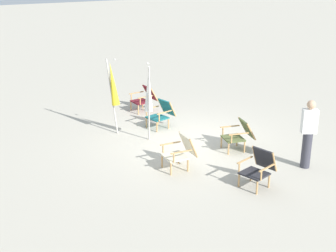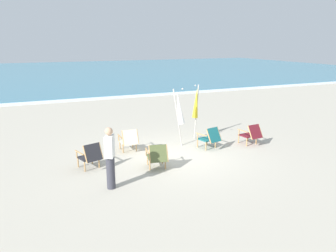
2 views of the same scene
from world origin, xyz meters
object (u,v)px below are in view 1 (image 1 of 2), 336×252
at_px(beach_chair_far_center, 145,98).
at_px(umbrella_furled_white, 149,91).
at_px(beach_chair_front_right, 181,151).
at_px(beach_chair_front_left, 162,113).
at_px(umbrella_furled_yellow, 113,85).
at_px(beach_chair_back_left, 239,134).
at_px(person_near_chairs, 308,134).
at_px(beach_chair_mid_center, 259,167).

height_order(beach_chair_far_center, umbrella_furled_white, umbrella_furled_white).
bearing_deg(umbrella_furled_white, beach_chair_front_right, 178.14).
relative_size(beach_chair_front_left, umbrella_furled_yellow, 0.41).
bearing_deg(umbrella_furled_yellow, beach_chair_front_right, -169.37).
height_order(beach_chair_front_right, beach_chair_back_left, beach_chair_front_right).
distance_m(umbrella_furled_white, person_near_chairs, 4.09).
height_order(umbrella_furled_white, umbrella_furled_yellow, umbrella_furled_yellow).
xyz_separation_m(beach_chair_front_right, umbrella_furled_yellow, (2.87, 0.54, 0.95)).
xyz_separation_m(beach_chair_far_center, beach_chair_front_right, (-4.31, 1.05, 0.01)).
distance_m(beach_chair_far_center, beach_chair_front_right, 4.44).
bearing_deg(beach_chair_mid_center, umbrella_furled_white, 16.72).
relative_size(beach_chair_far_center, umbrella_furled_yellow, 0.39).
bearing_deg(beach_chair_back_left, beach_chair_front_left, 22.87).
distance_m(beach_chair_mid_center, umbrella_furled_yellow, 4.76).
relative_size(beach_chair_far_center, beach_chair_front_right, 1.01).
distance_m(beach_chair_front_right, person_near_chairs, 2.94).
bearing_deg(beach_chair_front_right, beach_chair_mid_center, -144.54).
distance_m(beach_chair_far_center, person_near_chairs, 5.82).
bearing_deg(person_near_chairs, beach_chair_back_left, 25.56).
xyz_separation_m(umbrella_furled_yellow, person_near_chairs, (-4.15, -3.15, -0.54)).
bearing_deg(beach_chair_far_center, beach_chair_front_left, 172.80).
bearing_deg(umbrella_furled_yellow, person_near_chairs, -142.77).
xyz_separation_m(umbrella_furled_white, umbrella_furled_yellow, (1.00, 0.60, 0.00)).
bearing_deg(person_near_chairs, umbrella_furled_yellow, 37.23).
distance_m(beach_chair_front_left, umbrella_furled_white, 1.49).
height_order(beach_chair_back_left, person_near_chairs, person_near_chairs).
relative_size(umbrella_furled_white, umbrella_furled_yellow, 1.00).
height_order(beach_chair_mid_center, beach_chair_front_right, beach_chair_mid_center).
bearing_deg(beach_chair_front_left, person_near_chairs, -156.05).
xyz_separation_m(beach_chair_mid_center, person_near_chairs, (0.23, -1.54, 0.41)).
bearing_deg(beach_chair_mid_center, beach_chair_far_center, 0.26).
height_order(umbrella_furled_white, person_near_chairs, umbrella_furled_white).
xyz_separation_m(beach_chair_mid_center, beach_chair_front_left, (4.21, 0.23, -0.00)).
relative_size(beach_chair_mid_center, beach_chair_front_right, 1.04).
bearing_deg(beach_chair_back_left, umbrella_furled_yellow, 43.04).
distance_m(beach_chair_mid_center, beach_chair_front_right, 1.85).
xyz_separation_m(beach_chair_back_left, umbrella_furled_yellow, (2.56, 2.39, 0.96)).
distance_m(beach_chair_far_center, beach_chair_front_left, 1.63).
bearing_deg(person_near_chairs, umbrella_furled_white, 39.04).
relative_size(beach_chair_far_center, beach_chair_front_left, 0.95).
relative_size(beach_chair_front_right, beach_chair_front_left, 0.94).
bearing_deg(beach_chair_far_center, beach_chair_mid_center, -179.74).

